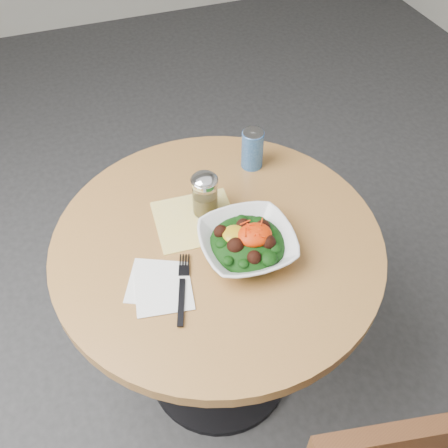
{
  "coord_description": "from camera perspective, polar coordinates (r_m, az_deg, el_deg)",
  "views": [
    {
      "loc": [
        -0.28,
        -0.84,
        1.77
      ],
      "look_at": [
        0.02,
        -0.01,
        0.81
      ],
      "focal_mm": 40.0,
      "sensor_mm": 36.0,
      "label": 1
    }
  ],
  "objects": [
    {
      "name": "paper_napkins",
      "position": [
        1.26,
        -7.33,
        -7.05
      ],
      "size": [
        0.19,
        0.2,
        0.0
      ],
      "color": "white",
      "rests_on": "table"
    },
    {
      "name": "spice_shaker",
      "position": [
        1.37,
        -2.2,
        3.4
      ],
      "size": [
        0.07,
        0.07,
        0.13
      ],
      "color": "silver",
      "rests_on": "table"
    },
    {
      "name": "beverage_can",
      "position": [
        1.53,
        3.26,
        8.55
      ],
      "size": [
        0.07,
        0.07,
        0.13
      ],
      "color": "navy",
      "rests_on": "table"
    },
    {
      "name": "table",
      "position": [
        1.5,
        -0.7,
        -6.6
      ],
      "size": [
        0.9,
        0.9,
        0.75
      ],
      "color": "black",
      "rests_on": "ground"
    },
    {
      "name": "ground",
      "position": [
        1.98,
        -0.55,
        -16.04
      ],
      "size": [
        6.0,
        6.0,
        0.0
      ],
      "primitive_type": "plane",
      "color": "#2C2B2E",
      "rests_on": "ground"
    },
    {
      "name": "cloth_napkin",
      "position": [
        1.4,
        -3.28,
        0.49
      ],
      "size": [
        0.23,
        0.22,
        0.0
      ],
      "primitive_type": "cube",
      "rotation": [
        0.0,
        0.0,
        -0.06
      ],
      "color": "#DDB10B",
      "rests_on": "table"
    },
    {
      "name": "salad_bowl",
      "position": [
        1.3,
        2.68,
        -2.15
      ],
      "size": [
        0.25,
        0.25,
        0.09
      ],
      "color": "silver",
      "rests_on": "table"
    },
    {
      "name": "fork",
      "position": [
        1.25,
        -4.75,
        -7.07
      ],
      "size": [
        0.09,
        0.21,
        0.0
      ],
      "color": "black",
      "rests_on": "table"
    }
  ]
}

